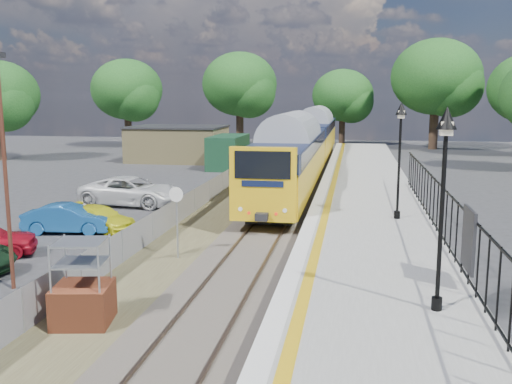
% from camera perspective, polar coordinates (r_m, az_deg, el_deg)
% --- Properties ---
extents(ground, '(120.00, 120.00, 0.00)m').
position_cam_1_polar(ground, '(18.17, -1.98, -8.77)').
color(ground, '#2D2D30').
rests_on(ground, ground).
extents(track_bed, '(5.90, 80.00, 0.29)m').
position_cam_1_polar(track_bed, '(27.44, 1.19, -2.27)').
color(track_bed, '#473F38').
rests_on(track_bed, ground).
extents(platform, '(5.00, 70.00, 0.90)m').
position_cam_1_polar(platform, '(25.44, 11.09, -2.57)').
color(platform, gray).
rests_on(platform, ground).
extents(platform_edge, '(0.90, 70.00, 0.01)m').
position_cam_1_polar(platform_edge, '(25.38, 6.46, -1.43)').
color(platform_edge, silver).
rests_on(platform_edge, platform).
extents(victorian_lamp_south, '(0.44, 0.44, 4.60)m').
position_cam_1_polar(victorian_lamp_south, '(13.10, 18.33, 2.90)').
color(victorian_lamp_south, black).
rests_on(victorian_lamp_south, platform).
extents(victorian_lamp_north, '(0.44, 0.44, 4.60)m').
position_cam_1_polar(victorian_lamp_north, '(22.99, 14.24, 5.74)').
color(victorian_lamp_north, black).
rests_on(victorian_lamp_north, platform).
extents(palisade_fence, '(0.12, 26.00, 2.00)m').
position_cam_1_polar(palisade_fence, '(19.73, 18.37, -2.26)').
color(palisade_fence, black).
rests_on(palisade_fence, platform).
extents(wire_fence, '(0.06, 52.00, 1.20)m').
position_cam_1_polar(wire_fence, '(30.34, -5.12, -0.19)').
color(wire_fence, '#999EA3').
rests_on(wire_fence, ground).
extents(outbuilding, '(10.80, 10.10, 3.12)m').
position_cam_1_polar(outbuilding, '(50.39, -6.90, 4.70)').
color(outbuilding, tan).
rests_on(outbuilding, ground).
extents(tree_line, '(56.80, 43.80, 11.88)m').
position_cam_1_polar(tree_line, '(58.93, 7.87, 10.32)').
color(tree_line, '#332319').
rests_on(tree_line, ground).
extents(train, '(2.82, 40.83, 3.51)m').
position_cam_1_polar(train, '(42.79, 5.06, 4.99)').
color(train, gold).
rests_on(train, ground).
extents(brick_plinth, '(1.60, 1.60, 2.21)m').
position_cam_1_polar(brick_plinth, '(15.05, -16.97, -8.85)').
color(brick_plinth, brown).
rests_on(brick_plinth, ground).
extents(speed_sign, '(0.53, 0.13, 2.62)m').
position_cam_1_polar(speed_sign, '(20.06, -7.94, -1.90)').
color(speed_sign, '#999EA3').
rests_on(speed_sign, ground).
extents(carpark_lamp, '(0.25, 0.50, 6.94)m').
position_cam_1_polar(carpark_lamp, '(18.04, -23.88, 3.18)').
color(carpark_lamp, '#4F271A').
rests_on(carpark_lamp, ground).
extents(car_blue, '(3.87, 1.75, 1.23)m').
position_cam_1_polar(car_blue, '(25.33, -18.22, -2.54)').
color(car_blue, '#164C89').
rests_on(car_blue, ground).
extents(car_yellow, '(3.94, 2.67, 1.06)m').
position_cam_1_polar(car_yellow, '(25.44, -15.45, -2.55)').
color(car_yellow, yellow).
rests_on(car_yellow, ground).
extents(car_white, '(5.67, 3.03, 1.52)m').
position_cam_1_polar(car_white, '(30.84, -12.32, 0.08)').
color(car_white, silver).
rests_on(car_white, ground).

